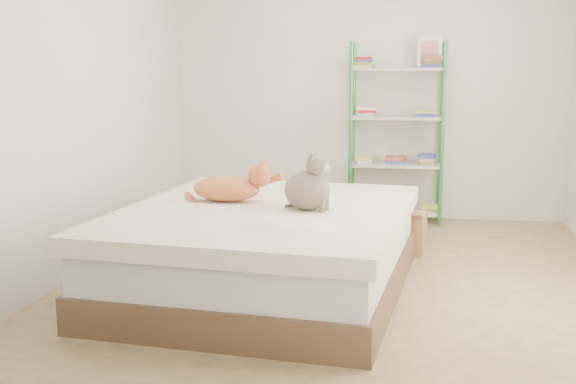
% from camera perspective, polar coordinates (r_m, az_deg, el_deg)
% --- Properties ---
extents(room, '(3.81, 4.21, 2.61)m').
position_cam_1_polar(room, '(5.03, 4.85, 7.89)').
color(room, tan).
rests_on(room, ground).
extents(bed, '(1.99, 2.39, 0.57)m').
position_cam_1_polar(bed, '(4.76, -1.79, -4.56)').
color(bed, brown).
rests_on(bed, ground).
extents(orange_cat, '(0.55, 0.30, 0.22)m').
position_cam_1_polar(orange_cat, '(4.90, -4.89, 0.52)').
color(orange_cat, orange).
rests_on(orange_cat, bed).
extents(grey_cat, '(0.37, 0.33, 0.37)m').
position_cam_1_polar(grey_cat, '(4.58, 1.52, 0.81)').
color(grey_cat, slate).
rests_on(grey_cat, bed).
extents(shelf_unit, '(0.88, 0.36, 1.74)m').
position_cam_1_polar(shelf_unit, '(6.93, 8.60, 4.10)').
color(shelf_unit, green).
rests_on(shelf_unit, ground).
extents(cardboard_box, '(0.49, 0.48, 0.36)m').
position_cam_1_polar(cardboard_box, '(5.89, 8.60, -3.11)').
color(cardboard_box, '#A58154').
rests_on(cardboard_box, ground).
extents(white_bin, '(0.33, 0.30, 0.35)m').
position_cam_1_polar(white_bin, '(7.05, -0.88, -0.69)').
color(white_bin, silver).
rests_on(white_bin, ground).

